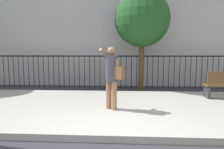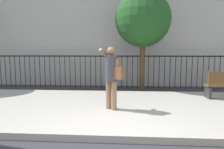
{
  "view_description": "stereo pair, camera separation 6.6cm",
  "coord_description": "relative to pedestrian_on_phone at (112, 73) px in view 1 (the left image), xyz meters",
  "views": [
    {
      "loc": [
        0.22,
        -3.6,
        1.75
      ],
      "look_at": [
        -0.1,
        2.08,
        1.1
      ],
      "focal_mm": 31.54,
      "sensor_mm": 36.0,
      "label": 1
    },
    {
      "loc": [
        0.28,
        -3.59,
        1.75
      ],
      "look_at": [
        -0.1,
        2.08,
        1.1
      ],
      "focal_mm": 31.54,
      "sensor_mm": 36.0,
      "label": 2
    }
  ],
  "objects": [
    {
      "name": "sidewalk",
      "position": [
        0.07,
        0.44,
        -1.09
      ],
      "size": [
        28.0,
        4.4,
        0.15
      ],
      "primitive_type": "cube",
      "color": "#B2ADA3",
      "rests_on": "ground"
    },
    {
      "name": "street_tree_mid",
      "position": [
        1.12,
        3.5,
        1.99
      ],
      "size": [
        2.42,
        2.42,
        4.38
      ],
      "color": "#4C3823",
      "rests_on": "ground"
    },
    {
      "name": "pedestrian_on_phone",
      "position": [
        0.0,
        0.0,
        0.0
      ],
      "size": [
        0.72,
        0.65,
        1.74
      ],
      "color": "#936B4C",
      "rests_on": "sidewalk"
    },
    {
      "name": "ground_plane",
      "position": [
        0.07,
        -1.76,
        -1.16
      ],
      "size": [
        60.0,
        60.0,
        0.0
      ],
      "primitive_type": "plane",
      "color": "#333338"
    },
    {
      "name": "iron_fence",
      "position": [
        0.07,
        4.14,
        -0.14
      ],
      "size": [
        12.03,
        0.04,
        1.6
      ],
      "color": "black",
      "rests_on": "ground"
    }
  ]
}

